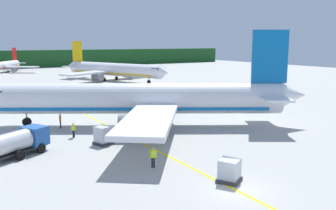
# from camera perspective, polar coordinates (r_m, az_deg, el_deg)

# --- Properties ---
(ground) EXTENTS (240.00, 320.00, 0.20)m
(ground) POSITION_cam_1_polar(r_m,az_deg,el_deg) (69.48, -16.81, 0.66)
(ground) COLOR #A8A8A3
(airliner_foreground) EXTENTS (37.48, 31.81, 11.90)m
(airliner_foreground) POSITION_cam_1_polar(r_m,az_deg,el_deg) (45.59, -4.33, 0.89)
(airliner_foreground) COLOR white
(airliner_foreground) RESTS_ON ground
(airliner_mid_apron) EXTENTS (30.04, 35.75, 10.67)m
(airliner_mid_apron) POSITION_cam_1_polar(r_m,az_deg,el_deg) (100.79, -8.65, 5.48)
(airliner_mid_apron) COLOR white
(airliner_mid_apron) RESTS_ON ground
(airliner_far_taxiway) EXTENTS (22.32, 26.28, 8.39)m
(airliner_far_taxiway) POSITION_cam_1_polar(r_m,az_deg,el_deg) (137.71, -24.54, 5.57)
(airliner_far_taxiway) COLOR white
(airliner_far_taxiway) RESTS_ON ground
(service_truck_fuel) EXTENTS (5.69, 4.54, 2.40)m
(service_truck_fuel) POSITION_cam_1_polar(r_m,az_deg,el_deg) (36.67, -22.00, -5.19)
(service_truck_fuel) COLOR #2659A5
(service_truck_fuel) RESTS_ON ground
(cargo_container_near) EXTENTS (2.07, 2.07, 2.00)m
(cargo_container_near) POSITION_cam_1_polar(r_m,az_deg,el_deg) (38.30, -10.02, -4.68)
(cargo_container_near) COLOR #333338
(cargo_container_near) RESTS_ON ground
(cargo_container_mid) EXTENTS (2.21, 2.21, 1.86)m
(cargo_container_mid) POSITION_cam_1_polar(r_m,az_deg,el_deg) (28.31, 9.57, -10.04)
(cargo_container_mid) COLOR #333338
(cargo_container_mid) RESTS_ON ground
(crew_marshaller) EXTENTS (0.36, 0.60, 1.77)m
(crew_marshaller) POSITION_cam_1_polar(r_m,az_deg,el_deg) (46.49, -16.45, -2.24)
(crew_marshaller) COLOR #191E33
(crew_marshaller) RESTS_ON ground
(crew_loader_left) EXTENTS (0.63, 0.26, 1.76)m
(crew_loader_left) POSITION_cam_1_polar(r_m,az_deg,el_deg) (30.87, -2.34, -7.90)
(crew_loader_left) COLOR #191E33
(crew_loader_left) RESTS_ON ground
(crew_loader_right) EXTENTS (0.38, 0.59, 1.65)m
(crew_loader_right) POSITION_cam_1_polar(r_m,az_deg,el_deg) (41.69, -14.53, -3.63)
(crew_loader_right) COLOR #191E33
(crew_loader_right) RESTS_ON ground
(apron_guide_line) EXTENTS (0.30, 60.00, 0.01)m
(apron_guide_line) POSITION_cam_1_polar(r_m,az_deg,el_deg) (40.61, -5.68, -5.12)
(apron_guide_line) COLOR yellow
(apron_guide_line) RESTS_ON ground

